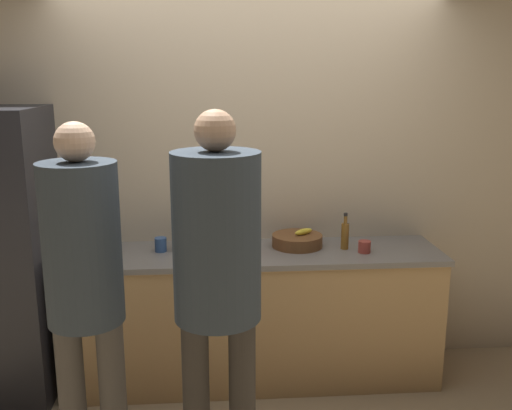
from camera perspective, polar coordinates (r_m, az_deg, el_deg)
The scene contains 11 objects.
ground_plane at distance 3.75m, azimuth 0.17°, elevation -19.28°, with size 14.00×14.00×0.00m, color #9E8460.
wall_back at distance 3.88m, azimuth -0.58°, elevation 2.56°, with size 5.20×0.06×2.60m.
counter at distance 3.85m, azimuth -0.24°, elevation -10.88°, with size 2.42×0.63×0.89m.
person_left at distance 2.78m, azimuth -16.81°, elevation -6.88°, with size 0.36×0.36×1.80m.
person_center at distance 2.63m, azimuth -3.90°, elevation -6.03°, with size 0.41×0.41×1.85m.
fruit_bowl at distance 3.78m, azimuth 4.16°, elevation -3.54°, with size 0.33×0.33×0.12m.
utensil_crock at distance 3.71m, azimuth -7.63°, elevation -3.44°, with size 0.10×0.10×0.30m.
bottle_red at distance 3.58m, azimuth -0.15°, elevation -3.58°, with size 0.06×0.06×0.23m.
bottle_amber at distance 3.74m, azimuth 8.89°, elevation -2.97°, with size 0.05×0.05×0.24m.
cup_red at distance 3.71m, azimuth 10.79°, elevation -4.12°, with size 0.08×0.08×0.08m.
cup_blue at distance 3.71m, azimuth -9.51°, elevation -3.92°, with size 0.08×0.08×0.09m.
Camera 1 is at (-0.25, -3.16, 2.00)m, focal length 40.00 mm.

